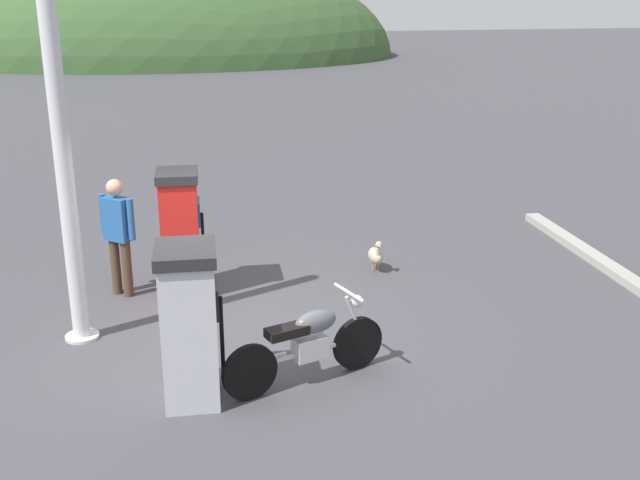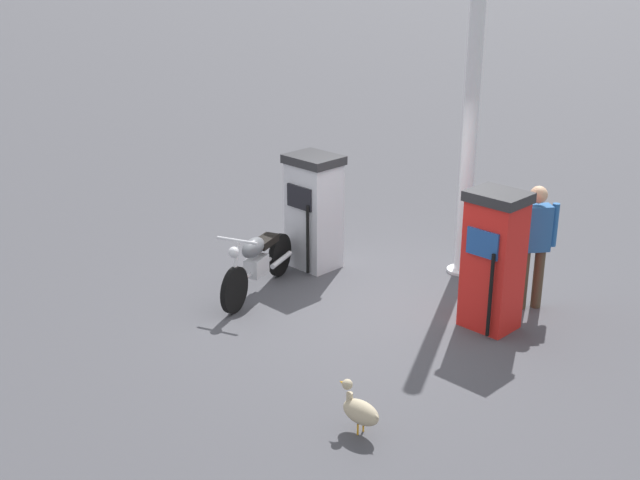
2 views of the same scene
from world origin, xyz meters
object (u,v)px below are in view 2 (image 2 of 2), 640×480
object	(u,v)px
wandering_duck	(360,410)
attendant_person	(534,240)
motorcycle_near_pump	(257,262)
fuel_pump_near	(314,211)
fuel_pump_far	(493,260)
canopy_support_pole	(471,121)

from	to	relation	value
wandering_duck	attendant_person	bearing A→B (deg)	-176.97
motorcycle_near_pump	attendant_person	size ratio (longest dim) A/B	1.13
motorcycle_near_pump	wandering_duck	world-z (taller)	motorcycle_near_pump
fuel_pump_near	fuel_pump_far	bearing A→B (deg)	90.00
fuel_pump_far	motorcycle_near_pump	distance (m)	3.06
attendant_person	wandering_duck	xyz separation A→B (m)	(3.61, 0.19, -0.68)
motorcycle_near_pump	wandering_duck	xyz separation A→B (m)	(1.59, 3.07, -0.20)
fuel_pump_far	canopy_support_pole	bearing A→B (deg)	-136.09
fuel_pump_far	fuel_pump_near	bearing A→B (deg)	-90.00
fuel_pump_far	wandering_duck	distance (m)	2.88
fuel_pump_far	motorcycle_near_pump	size ratio (longest dim) A/B	0.94
fuel_pump_far	motorcycle_near_pump	bearing A→B (deg)	-66.48
fuel_pump_far	motorcycle_near_pump	world-z (taller)	fuel_pump_far
attendant_person	canopy_support_pole	xyz separation A→B (m)	(-0.43, -1.29, 1.24)
fuel_pump_near	attendant_person	size ratio (longest dim) A/B	1.01
fuel_pump_near	attendant_person	xyz separation A→B (m)	(-0.81, 2.98, 0.09)
attendant_person	canopy_support_pole	bearing A→B (deg)	-108.50
wandering_duck	fuel_pump_far	bearing A→B (deg)	-174.20
attendant_person	canopy_support_pole	distance (m)	1.84
motorcycle_near_pump	fuel_pump_near	bearing A→B (deg)	-175.17
fuel_pump_far	canopy_support_pole	distance (m)	2.16
attendant_person	wandering_duck	bearing A→B (deg)	3.03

